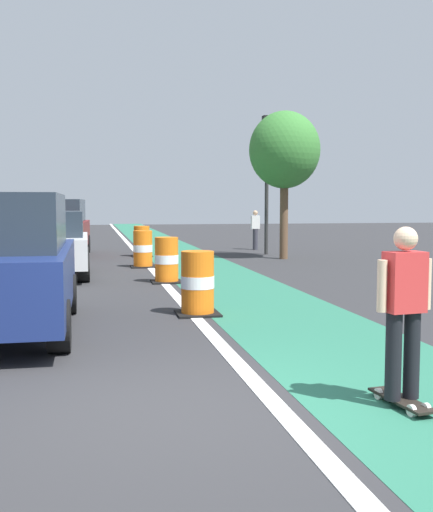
# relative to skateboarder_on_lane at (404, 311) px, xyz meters

# --- Properties ---
(ground_plane) EXTENTS (100.00, 100.00, 0.00)m
(ground_plane) POSITION_rel_skateboarder_on_lane_xyz_m (-2.04, 0.41, -0.91)
(ground_plane) COLOR #2D2D30
(bike_lane_strip) EXTENTS (2.50, 80.00, 0.01)m
(bike_lane_strip) POSITION_rel_skateboarder_on_lane_xyz_m (0.36, 12.41, -0.91)
(bike_lane_strip) COLOR #286B51
(bike_lane_strip) RESTS_ON ground
(lane_divider_stripe) EXTENTS (0.20, 80.00, 0.01)m
(lane_divider_stripe) POSITION_rel_skateboarder_on_lane_xyz_m (-1.14, 12.41, -0.91)
(lane_divider_stripe) COLOR silver
(lane_divider_stripe) RESTS_ON ground
(skateboarder_on_lane) EXTENTS (0.57, 0.82, 1.69)m
(skateboarder_on_lane) POSITION_rel_skateboarder_on_lane_xyz_m (0.00, 0.00, 0.00)
(skateboarder_on_lane) COLOR black
(skateboarder_on_lane) RESTS_ON ground
(parked_suv_nearest) EXTENTS (1.93, 4.60, 2.04)m
(parked_suv_nearest) POSITION_rel_skateboarder_on_lane_xyz_m (-4.06, 4.24, 0.12)
(parked_suv_nearest) COLOR navy
(parked_suv_nearest) RESTS_ON ground
(parked_sedan_second) EXTENTS (1.95, 4.11, 1.70)m
(parked_sedan_second) POSITION_rel_skateboarder_on_lane_xyz_m (-3.85, 11.19, -0.08)
(parked_sedan_second) COLOR silver
(parked_sedan_second) RESTS_ON ground
(parked_suv_third) EXTENTS (2.11, 4.69, 2.04)m
(parked_suv_third) POSITION_rel_skateboarder_on_lane_xyz_m (-3.94, 17.78, 0.12)
(parked_suv_third) COLOR maroon
(parked_suv_third) RESTS_ON ground
(traffic_barrel_front) EXTENTS (0.73, 0.73, 1.09)m
(traffic_barrel_front) POSITION_rel_skateboarder_on_lane_xyz_m (-1.06, 5.12, -0.38)
(traffic_barrel_front) COLOR orange
(traffic_barrel_front) RESTS_ON ground
(traffic_barrel_mid) EXTENTS (0.73, 0.73, 1.09)m
(traffic_barrel_mid) POSITION_rel_skateboarder_on_lane_xyz_m (-1.07, 9.51, -0.38)
(traffic_barrel_mid) COLOR orange
(traffic_barrel_mid) RESTS_ON ground
(traffic_barrel_back) EXTENTS (0.73, 0.73, 1.09)m
(traffic_barrel_back) POSITION_rel_skateboarder_on_lane_xyz_m (-1.34, 13.20, -0.38)
(traffic_barrel_back) COLOR orange
(traffic_barrel_back) RESTS_ON ground
(traffic_barrel_far) EXTENTS (0.73, 0.73, 1.09)m
(traffic_barrel_far) POSITION_rel_skateboarder_on_lane_xyz_m (-1.07, 16.97, -0.38)
(traffic_barrel_far) COLOR orange
(traffic_barrel_far) RESTS_ON ground
(traffic_light_corner) EXTENTS (0.41, 0.32, 5.10)m
(traffic_light_corner) POSITION_rel_skateboarder_on_lane_xyz_m (3.56, 17.00, 2.59)
(traffic_light_corner) COLOR #2D2D2D
(traffic_light_corner) RESTS_ON ground
(pedestrian_crossing) EXTENTS (0.34, 0.20, 1.61)m
(pedestrian_crossing) POSITION_rel_skateboarder_on_lane_xyz_m (3.74, 19.28, -0.05)
(pedestrian_crossing) COLOR #33333D
(pedestrian_crossing) RESTS_ON ground
(street_tree_sidewalk) EXTENTS (2.40, 2.40, 5.00)m
(street_tree_sidewalk) POSITION_rel_skateboarder_on_lane_xyz_m (3.61, 15.04, 2.76)
(street_tree_sidewalk) COLOR brown
(street_tree_sidewalk) RESTS_ON ground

